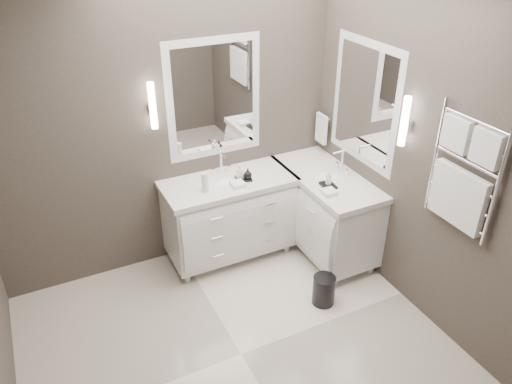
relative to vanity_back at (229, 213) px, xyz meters
name	(u,v)px	position (x,y,z in m)	size (l,w,h in m)	color
floor	(241,355)	(-0.45, -1.23, -0.49)	(3.20, 3.00, 0.01)	white
wall_back	(167,128)	(-0.45, 0.28, 0.86)	(3.20, 0.01, 2.70)	#423B34
wall_front	(389,380)	(-0.45, -2.73, 0.86)	(3.20, 0.01, 2.70)	#423B34
wall_right	(427,160)	(1.15, -1.23, 0.86)	(0.01, 3.00, 2.70)	#423B34
vanity_back	(229,213)	(0.00, 0.00, 0.00)	(1.24, 0.59, 0.97)	white
vanity_right	(325,208)	(0.88, -0.33, 0.00)	(0.59, 1.24, 0.97)	white
mirror_back	(214,99)	(0.00, 0.26, 1.06)	(0.90, 0.02, 1.10)	white
mirror_right	(365,103)	(1.14, -0.43, 1.06)	(0.02, 0.90, 1.10)	white
sconce_back	(153,107)	(-0.58, 0.20, 1.11)	(0.06, 0.06, 0.40)	white
sconce_right	(404,122)	(1.08, -1.01, 1.11)	(0.06, 0.06, 0.40)	white
towel_bar_corner	(321,128)	(1.09, 0.13, 0.63)	(0.03, 0.22, 0.30)	white
towel_ladder	(462,178)	(1.10, -1.63, 0.91)	(0.06, 0.58, 0.90)	white
waste_bin	(324,290)	(0.45, -1.01, -0.35)	(0.20, 0.20, 0.28)	black
amenity_tray_back	(243,179)	(0.13, -0.06, 0.38)	(0.15, 0.11, 0.02)	black
amenity_tray_right	(328,185)	(0.76, -0.51, 0.38)	(0.11, 0.15, 0.02)	black
water_bottle	(205,182)	(-0.26, -0.10, 0.45)	(0.06, 0.06, 0.18)	silver
soap_bottle_a	(239,171)	(0.10, -0.04, 0.46)	(0.06, 0.06, 0.14)	white
soap_bottle_b	(248,174)	(0.16, -0.09, 0.44)	(0.08, 0.08, 0.10)	black
soap_bottle_c	(329,177)	(0.76, -0.51, 0.46)	(0.06, 0.06, 0.14)	white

